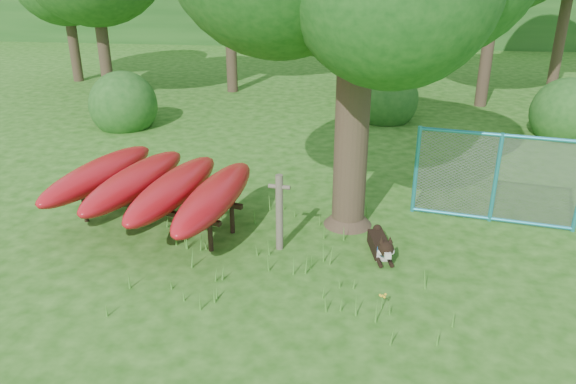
# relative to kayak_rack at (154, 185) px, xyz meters

# --- Properties ---
(ground) EXTENTS (80.00, 80.00, 0.00)m
(ground) POSITION_rel_kayak_rack_xyz_m (2.12, -1.74, -0.78)
(ground) COLOR #1D5010
(ground) RESTS_ON ground
(wooden_post) EXTENTS (0.34, 0.13, 1.26)m
(wooden_post) POSITION_rel_kayak_rack_xyz_m (2.18, -0.51, -0.11)
(wooden_post) COLOR brown
(wooden_post) RESTS_ON ground
(kayak_rack) EXTENTS (3.46, 3.73, 1.02)m
(kayak_rack) POSITION_rel_kayak_rack_xyz_m (0.00, 0.00, 0.00)
(kayak_rack) COLOR black
(kayak_rack) RESTS_ON ground
(husky_dog) EXTENTS (0.39, 1.06, 0.47)m
(husky_dog) POSITION_rel_kayak_rack_xyz_m (3.78, -0.55, -0.62)
(husky_dog) COLOR black
(husky_dog) RESTS_ON ground
(fence_section) EXTENTS (2.72, 0.58, 2.68)m
(fence_section) POSITION_rel_kayak_rack_xyz_m (5.72, 0.92, 0.02)
(fence_section) COLOR #29A0C0
(fence_section) RESTS_ON ground
(wildflower_clump) EXTENTS (0.11, 0.09, 0.23)m
(wildflower_clump) POSITION_rel_kayak_rack_xyz_m (3.75, -1.98, -0.60)
(wildflower_clump) COLOR #4A8D2E
(wildflower_clump) RESTS_ON ground
(shrub_left) EXTENTS (1.80, 1.80, 1.80)m
(shrub_left) POSITION_rel_kayak_rack_xyz_m (-2.88, 5.76, -0.78)
(shrub_left) COLOR #1C4F19
(shrub_left) RESTS_ON ground
(shrub_right) EXTENTS (1.80, 1.80, 1.80)m
(shrub_right) POSITION_rel_kayak_rack_xyz_m (8.62, 6.26, -0.78)
(shrub_right) COLOR #1C4F19
(shrub_right) RESTS_ON ground
(shrub_mid) EXTENTS (1.80, 1.80, 1.80)m
(shrub_mid) POSITION_rel_kayak_rack_xyz_m (4.12, 7.26, -0.78)
(shrub_mid) COLOR #1C4F19
(shrub_mid) RESTS_ON ground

